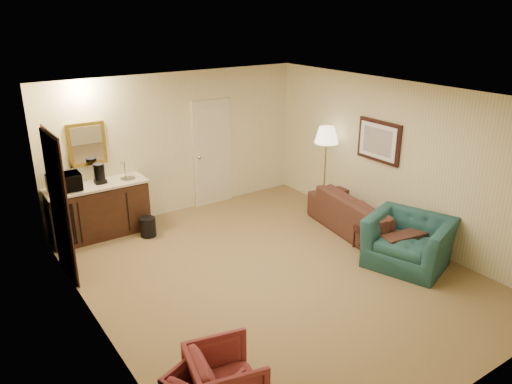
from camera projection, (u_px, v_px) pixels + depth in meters
ground at (273, 274)px, 7.30m from camera, size 6.00×6.00×0.00m
room_walls at (238, 150)px, 7.25m from camera, size 5.02×6.01×2.61m
wetbar_cabinet at (99, 210)px, 8.38m from camera, size 1.64×0.58×0.92m
sofa at (367, 210)px, 8.39m from camera, size 1.03×2.41×0.91m
teal_armchair at (409, 234)px, 7.40m from camera, size 1.10×1.34×1.01m
rose_chair_near at (225, 377)px, 4.78m from camera, size 0.76×0.80×0.69m
coffee_table at (371, 237)px, 7.98m from camera, size 0.81×0.65×0.41m
floor_lamp at (325, 170)px, 9.26m from camera, size 0.58×0.58×1.65m
waste_bin at (148, 227)px, 8.45m from camera, size 0.30×0.30×0.33m
microwave at (64, 181)px, 7.87m from camera, size 0.51×0.30×0.34m
coffee_maker at (99, 174)px, 8.22m from camera, size 0.22×0.22×0.34m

